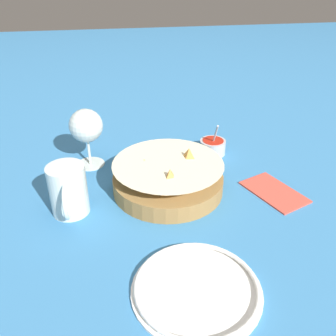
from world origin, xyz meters
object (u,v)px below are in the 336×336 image
Objects in this scene: side_plate at (197,288)px; sauce_cup at (213,146)px; beer_mug at (69,192)px; wine_glass at (86,128)px; food_basket at (168,178)px.

sauce_cup is at bearing 162.12° from side_plate.
side_plate is at bearing -17.88° from sauce_cup.
side_plate is (0.25, 0.22, -0.04)m from beer_mug.
side_plate is at bearing 21.73° from wine_glass.
food_basket is 1.67× the size of wine_glass.
beer_mug reaches higher than sauce_cup.
sauce_cup is at bearing 91.41° from wine_glass.
wine_glass is at bearing -158.27° from side_plate.
food_basket is at bearing 102.80° from beer_mug.
wine_glass is 0.70× the size of side_plate.
side_plate is at bearing 40.59° from beer_mug.
beer_mug is at bearing -139.41° from side_plate.
beer_mug is 0.34m from side_plate.
sauce_cup is 0.46× the size of side_plate.
wine_glass is 0.21m from beer_mug.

